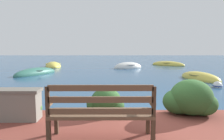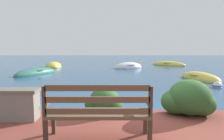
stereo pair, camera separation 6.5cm
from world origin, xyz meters
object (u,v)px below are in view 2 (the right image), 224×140
Objects in this scene: park_bench at (98,111)px; rowboat_distant at (169,65)px; mooring_buoy at (218,86)px; rowboat_nearest at (200,78)px; rowboat_far at (128,67)px; rowboat_mid at (36,73)px; rowboat_outer at (54,66)px.

rowboat_distant is at bearing 74.64° from park_bench.
mooring_buoy is at bearing 52.74° from park_bench.
rowboat_far is at bearing -167.75° from rowboat_nearest.
park_bench reaches higher than rowboat_far.
rowboat_mid reaches higher than rowboat_nearest.
park_bench is 0.51× the size of rowboat_mid.
rowboat_distant is at bearing -30.35° from rowboat_mid.
rowboat_far is at bearing 87.39° from park_bench.
rowboat_outer is at bearing 136.43° from mooring_buoy.
mooring_buoy is at bearing -58.56° from rowboat_distant.
park_bench is 0.57× the size of rowboat_nearest.
rowboat_nearest is 0.89× the size of rowboat_distant.
rowboat_nearest is 0.89× the size of rowboat_mid.
rowboat_mid is at bearing -14.41° from rowboat_outer.
rowboat_far is (6.17, 3.84, 0.01)m from rowboat_mid.
rowboat_distant is (0.71, 8.43, 0.00)m from rowboat_nearest.
rowboat_nearest is 6.95× the size of mooring_buoy.
mooring_buoy is (9.33, -4.17, 0.00)m from rowboat_mid.
rowboat_outer reaches higher than mooring_buoy.
mooring_buoy is at bearing 28.07° from rowboat_outer.
park_bench is 7.18m from mooring_buoy.
park_bench is at bearing -131.32° from mooring_buoy.
rowboat_outer reaches higher than rowboat_mid.
rowboat_outer reaches higher than rowboat_nearest.
rowboat_outer is at bearing -142.97° from rowboat_nearest.
rowboat_mid reaches higher than rowboat_distant.
rowboat_far is at bearing 111.48° from mooring_buoy.
rowboat_far is (-3.34, 5.89, 0.02)m from rowboat_nearest.
rowboat_outer is 13.35m from mooring_buoy.
rowboat_nearest is at bearing -88.22° from rowboat_far.
rowboat_distant is (5.61, 15.93, -0.64)m from park_bench.
park_bench is at bearing -126.54° from rowboat_mid.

